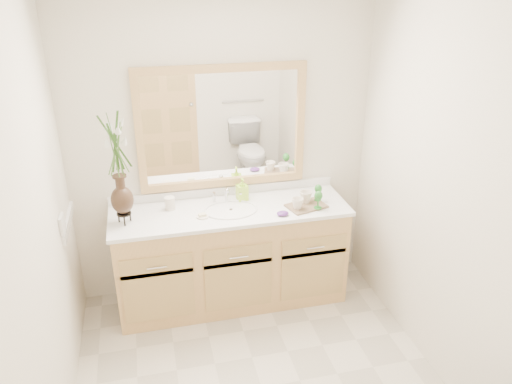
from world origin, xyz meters
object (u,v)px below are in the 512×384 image
object	(u,v)px
tray	(306,206)
tumbler	(170,203)
flower_vase	(117,155)
soap_bottle	(242,190)

from	to	relation	value
tray	tumbler	bearing A→B (deg)	153.46
tumbler	tray	distance (m)	1.06
tray	flower_vase	bearing A→B (deg)	162.43
flower_vase	tumbler	bearing A→B (deg)	23.86
flower_vase	tray	xyz separation A→B (m)	(1.38, -0.06, -0.52)
flower_vase	tray	distance (m)	1.47
flower_vase	soap_bottle	size ratio (longest dim) A/B	4.68
tumbler	tray	bearing A→B (deg)	-11.36
flower_vase	soap_bottle	distance (m)	1.04
soap_bottle	tray	bearing A→B (deg)	-35.96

